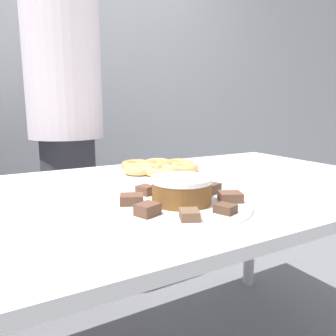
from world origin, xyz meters
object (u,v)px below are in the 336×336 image
plate_donuts (159,172)px  plate_cake (182,204)px  person_standing (66,128)px  frosted_cake (182,190)px

plate_donuts → plate_cake: bearing=-110.3°
person_standing → frosted_cake: person_standing is taller
plate_cake → plate_donuts: 0.44m
person_standing → plate_cake: person_standing is taller
plate_cake → plate_donuts: (0.15, 0.41, -0.00)m
person_standing → plate_cake: 0.98m
person_standing → frosted_cake: bearing=-86.0°
plate_cake → frosted_cake: bearing=-63.4°
plate_donuts → frosted_cake: bearing=-110.3°
person_standing → plate_donuts: bearing=-68.6°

